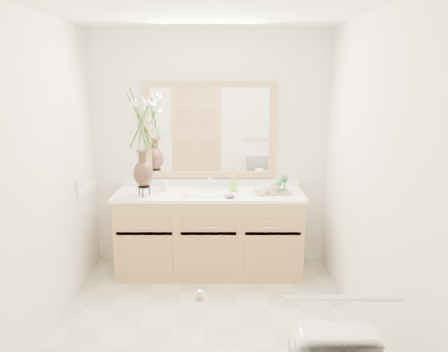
{
  "coord_description": "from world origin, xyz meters",
  "views": [
    {
      "loc": [
        0.15,
        -3.1,
        1.96
      ],
      "look_at": [
        0.14,
        0.65,
        1.08
      ],
      "focal_mm": 35.0,
      "sensor_mm": 36.0,
      "label": 1
    }
  ],
  "objects_px": {
    "flower_vase": "(141,131)",
    "tumbler": "(165,186)",
    "soap_bottle": "(233,184)",
    "tray": "(272,192)"
  },
  "relations": [
    {
      "from": "tumbler",
      "to": "soap_bottle",
      "type": "relative_size",
      "value": 0.66
    },
    {
      "from": "flower_vase",
      "to": "soap_bottle",
      "type": "bearing_deg",
      "value": 11.31
    },
    {
      "from": "soap_bottle",
      "to": "tray",
      "type": "relative_size",
      "value": 0.45
    },
    {
      "from": "tray",
      "to": "flower_vase",
      "type": "bearing_deg",
      "value": 176.01
    },
    {
      "from": "tumbler",
      "to": "tray",
      "type": "distance_m",
      "value": 1.06
    },
    {
      "from": "flower_vase",
      "to": "soap_bottle",
      "type": "height_order",
      "value": "flower_vase"
    },
    {
      "from": "flower_vase",
      "to": "tumbler",
      "type": "height_order",
      "value": "flower_vase"
    },
    {
      "from": "tumbler",
      "to": "soap_bottle",
      "type": "height_order",
      "value": "soap_bottle"
    },
    {
      "from": "soap_bottle",
      "to": "tray",
      "type": "height_order",
      "value": "soap_bottle"
    },
    {
      "from": "flower_vase",
      "to": "tumbler",
      "type": "relative_size",
      "value": 9.17
    }
  ]
}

